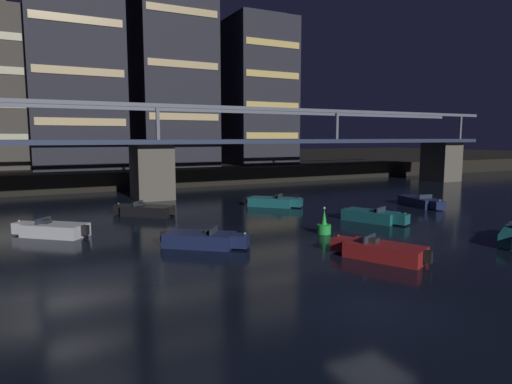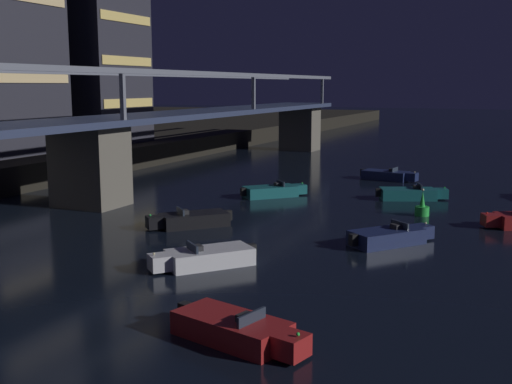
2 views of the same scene
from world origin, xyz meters
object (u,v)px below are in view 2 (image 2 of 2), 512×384
at_px(speedboat_near_left, 273,191).
at_px(speedboat_mid_center, 205,258).
at_px(speedboat_mid_right, 191,220).
at_px(speedboat_far_center, 237,330).
at_px(channel_buoy, 422,208).
at_px(river_bridge, 89,141).
at_px(tower_east_low, 79,40).
at_px(speedboat_far_right, 388,175).
at_px(speedboat_far_left, 411,194).
at_px(speedboat_near_right, 390,236).

relative_size(speedboat_near_left, speedboat_mid_center, 0.97).
relative_size(speedboat_mid_right, speedboat_far_center, 0.86).
xyz_separation_m(speedboat_far_center, channel_buoy, (23.04, -2.06, 0.06)).
relative_size(river_bridge, speedboat_near_left, 20.22).
bearing_deg(speedboat_mid_right, tower_east_low, 49.16).
bearing_deg(speedboat_far_right, speedboat_mid_center, 176.68).
distance_m(tower_east_low, speedboat_far_right, 35.43).
height_order(tower_east_low, speedboat_far_left, tower_east_low).
xyz_separation_m(speedboat_mid_center, speedboat_far_left, (21.45, -5.41, 0.00)).
bearing_deg(river_bridge, speedboat_far_left, -59.63).
bearing_deg(river_bridge, speedboat_far_center, -131.37).
xyz_separation_m(speedboat_near_right, speedboat_far_right, (22.71, 5.14, 0.00)).
relative_size(speedboat_mid_center, channel_buoy, 2.60).
height_order(river_bridge, speedboat_far_left, river_bridge).
xyz_separation_m(speedboat_mid_center, speedboat_mid_right, (6.96, 4.77, 0.00)).
height_order(tower_east_low, channel_buoy, tower_east_low).
bearing_deg(river_bridge, speedboat_mid_center, -124.56).
bearing_deg(speedboat_far_center, channel_buoy, -5.11).
bearing_deg(speedboat_far_center, speedboat_near_right, -6.84).
bearing_deg(speedboat_mid_center, channel_buoy, -24.45).
height_order(speedboat_mid_right, speedboat_far_right, same).
bearing_deg(speedboat_far_center, speedboat_mid_right, 34.80).
bearing_deg(tower_east_low, speedboat_mid_center, -133.68).
relative_size(speedboat_far_center, speedboat_far_right, 0.99).
xyz_separation_m(tower_east_low, speedboat_near_left, (-11.57, -27.10, -12.58)).
bearing_deg(channel_buoy, speedboat_near_right, 178.04).
bearing_deg(tower_east_low, speedboat_mid_right, -130.84).
distance_m(speedboat_far_center, channel_buoy, 23.13).
bearing_deg(speedboat_mid_right, speedboat_far_right, -15.62).
height_order(river_bridge, channel_buoy, river_bridge).
xyz_separation_m(speedboat_mid_right, speedboat_far_left, (14.48, -10.18, 0.00)).
distance_m(river_bridge, speedboat_near_right, 21.74).
bearing_deg(speedboat_near_right, river_bridge, 83.87).
height_order(speedboat_far_center, speedboat_far_right, same).
relative_size(speedboat_mid_right, speedboat_far_right, 0.86).
distance_m(speedboat_mid_center, speedboat_mid_right, 8.44).
distance_m(speedboat_mid_center, speedboat_far_left, 22.12).
distance_m(speedboat_near_right, speedboat_mid_right, 11.68).
height_order(speedboat_near_left, speedboat_near_right, same).
bearing_deg(speedboat_mid_center, river_bridge, 55.44).
height_order(speedboat_near_left, channel_buoy, channel_buoy).
xyz_separation_m(river_bridge, speedboat_mid_right, (-2.91, -9.57, -4.06)).
xyz_separation_m(speedboat_near_left, speedboat_mid_right, (-11.43, 0.50, 0.00)).
height_order(speedboat_near_left, speedboat_far_right, same).
bearing_deg(speedboat_mid_right, channel_buoy, -53.56).
distance_m(speedboat_mid_center, speedboat_far_center, 8.88).
bearing_deg(speedboat_near_right, channel_buoy, -1.96).
bearing_deg(speedboat_mid_center, speedboat_far_left, -14.17).
height_order(speedboat_near_right, speedboat_mid_right, same).
distance_m(speedboat_near_right, speedboat_far_center, 14.96).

